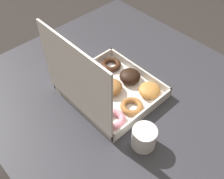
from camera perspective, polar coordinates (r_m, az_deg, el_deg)
The scene contains 3 objects.
dining_table at distance 1.11m, azimuth 3.33°, elevation -4.85°, with size 1.18×1.01×0.78m.
donut_box at distance 1.01m, azimuth -1.29°, elevation 0.67°, with size 0.35×0.32×0.33m.
coffee_mug at distance 0.88m, azimuth 6.97°, elevation -10.29°, with size 0.08×0.08×0.08m.
Camera 1 is at (-0.45, 0.51, 1.56)m, focal length 42.00 mm.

